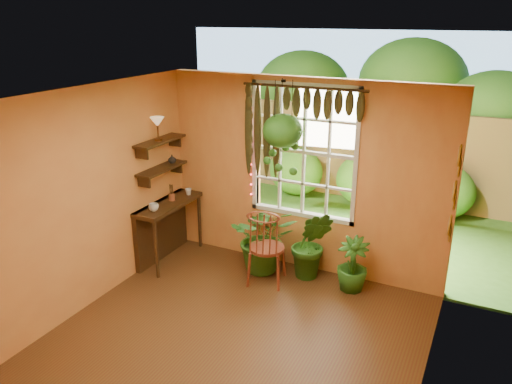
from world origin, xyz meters
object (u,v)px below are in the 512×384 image
at_px(potted_plant_mid, 311,244).
at_px(hanging_basket, 282,136).
at_px(potted_plant_left, 264,238).
at_px(counter_ledge, 164,223).
at_px(windsor_chair, 266,258).

bearing_deg(potted_plant_mid, hanging_basket, -169.33).
xyz_separation_m(potted_plant_left, potted_plant_mid, (0.67, 0.09, -0.00)).
relative_size(counter_ledge, potted_plant_mid, 1.19).
bearing_deg(hanging_basket, potted_plant_left, -177.49).
distance_m(potted_plant_left, potted_plant_mid, 0.67).
xyz_separation_m(windsor_chair, potted_plant_left, (-0.17, 0.31, 0.14)).
height_order(windsor_chair, hanging_basket, hanging_basket).
distance_m(windsor_chair, potted_plant_mid, 0.65).
bearing_deg(potted_plant_mid, windsor_chair, -140.92).
relative_size(windsor_chair, hanging_basket, 1.04).
height_order(windsor_chair, potted_plant_left, windsor_chair).
bearing_deg(counter_ledge, windsor_chair, -0.39).
distance_m(counter_ledge, windsor_chair, 1.69).
distance_m(potted_plant_mid, hanging_basket, 1.55).
bearing_deg(windsor_chair, potted_plant_mid, 26.44).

